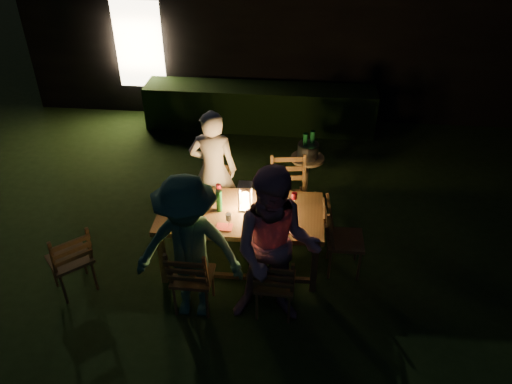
# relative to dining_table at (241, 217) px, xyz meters

# --- Properties ---
(garden_envelope) EXTENTS (40.00, 40.00, 3.20)m
(garden_envelope) POSITION_rel_dining_table_xyz_m (0.35, 6.22, 0.85)
(garden_envelope) COLOR black
(garden_envelope) RESTS_ON ground
(dining_table) EXTENTS (1.95, 0.99, 0.80)m
(dining_table) POSITION_rel_dining_table_xyz_m (0.00, 0.00, 0.00)
(dining_table) COLOR #4F361A
(dining_table) RESTS_ON ground
(chair_near_left) EXTENTS (0.44, 0.48, 0.98)m
(chair_near_left) POSITION_rel_dining_table_xyz_m (-0.44, -0.78, -0.43)
(chair_near_left) COLOR #4F361A
(chair_near_left) RESTS_ON ground
(chair_near_right) EXTENTS (0.44, 0.48, 0.96)m
(chair_near_right) POSITION_rel_dining_table_xyz_m (0.46, -0.76, -0.43)
(chair_near_right) COLOR #4F361A
(chair_near_right) RESTS_ON ground
(chair_far_left) EXTENTS (0.44, 0.47, 0.91)m
(chair_far_left) POSITION_rel_dining_table_xyz_m (-0.46, 0.76, -0.45)
(chair_far_left) COLOR #4F361A
(chair_far_left) RESTS_ON ground
(chair_far_right) EXTENTS (0.54, 0.57, 1.06)m
(chair_far_right) POSITION_rel_dining_table_xyz_m (0.53, 0.78, -0.41)
(chair_far_right) COLOR #4F361A
(chair_far_right) RESTS_ON ground
(chair_end) EXTENTS (0.49, 0.46, 1.01)m
(chair_end) POSITION_rel_dining_table_xyz_m (1.23, 0.02, -0.42)
(chair_end) COLOR #4F361A
(chair_end) RESTS_ON ground
(chair_spare) EXTENTS (0.64, 0.65, 0.99)m
(chair_spare) POSITION_rel_dining_table_xyz_m (-1.88, -0.65, -0.43)
(chair_spare) COLOR #4F361A
(chair_spare) RESTS_ON ground
(person_house_side) EXTENTS (0.63, 0.42, 1.70)m
(person_house_side) POSITION_rel_dining_table_xyz_m (-0.46, 0.81, 0.12)
(person_house_side) COLOR beige
(person_house_side) RESTS_ON ground
(person_opp_right) EXTENTS (0.93, 0.73, 1.89)m
(person_opp_right) POSITION_rel_dining_table_xyz_m (0.46, -0.81, 0.22)
(person_opp_right) COLOR #AF7888
(person_opp_right) RESTS_ON ground
(person_opp_left) EXTENTS (1.15, 0.67, 1.76)m
(person_opp_left) POSITION_rel_dining_table_xyz_m (-0.44, -0.83, 0.15)
(person_opp_left) COLOR #30604A
(person_opp_left) RESTS_ON ground
(lantern) EXTENTS (0.16, 0.16, 0.35)m
(lantern) POSITION_rel_dining_table_xyz_m (0.05, 0.05, 0.24)
(lantern) COLOR white
(lantern) RESTS_ON dining_table
(plate_far_left) EXTENTS (0.25, 0.25, 0.01)m
(plate_far_left) POSITION_rel_dining_table_xyz_m (-0.55, 0.21, 0.09)
(plate_far_left) COLOR white
(plate_far_left) RESTS_ON dining_table
(plate_near_left) EXTENTS (0.25, 0.25, 0.01)m
(plate_near_left) POSITION_rel_dining_table_xyz_m (-0.55, -0.23, 0.09)
(plate_near_left) COLOR white
(plate_near_left) RESTS_ON dining_table
(plate_far_right) EXTENTS (0.25, 0.25, 0.01)m
(plate_far_right) POSITION_rel_dining_table_xyz_m (0.45, 0.23, 0.09)
(plate_far_right) COLOR white
(plate_far_right) RESTS_ON dining_table
(plate_near_right) EXTENTS (0.25, 0.25, 0.01)m
(plate_near_right) POSITION_rel_dining_table_xyz_m (0.45, -0.21, 0.09)
(plate_near_right) COLOR white
(plate_near_right) RESTS_ON dining_table
(wineglass_a) EXTENTS (0.06, 0.06, 0.18)m
(wineglass_a) POSITION_rel_dining_table_xyz_m (-0.30, 0.27, 0.17)
(wineglass_a) COLOR #59070F
(wineglass_a) RESTS_ON dining_table
(wineglass_b) EXTENTS (0.06, 0.06, 0.18)m
(wineglass_b) POSITION_rel_dining_table_xyz_m (-0.72, -0.13, 0.17)
(wineglass_b) COLOR #59070F
(wineglass_b) RESTS_ON dining_table
(wineglass_c) EXTENTS (0.06, 0.06, 0.18)m
(wineglass_c) POSITION_rel_dining_table_xyz_m (0.30, -0.27, 0.17)
(wineglass_c) COLOR #59070F
(wineglass_c) RESTS_ON dining_table
(wineglass_d) EXTENTS (0.06, 0.06, 0.18)m
(wineglass_d) POSITION_rel_dining_table_xyz_m (0.62, 0.19, 0.17)
(wineglass_d) COLOR #59070F
(wineglass_d) RESTS_ON dining_table
(wineglass_e) EXTENTS (0.06, 0.06, 0.18)m
(wineglass_e) POSITION_rel_dining_table_xyz_m (-0.09, -0.30, 0.17)
(wineglass_e) COLOR silver
(wineglass_e) RESTS_ON dining_table
(bottle_table) EXTENTS (0.07, 0.07, 0.28)m
(bottle_table) POSITION_rel_dining_table_xyz_m (-0.25, -0.00, 0.22)
(bottle_table) COLOR #0F471E
(bottle_table) RESTS_ON dining_table
(napkin_left) EXTENTS (0.18, 0.14, 0.01)m
(napkin_left) POSITION_rel_dining_table_xyz_m (-0.14, -0.32, 0.09)
(napkin_left) COLOR red
(napkin_left) RESTS_ON dining_table
(napkin_right) EXTENTS (0.18, 0.14, 0.01)m
(napkin_right) POSITION_rel_dining_table_xyz_m (0.56, -0.29, 0.09)
(napkin_right) COLOR red
(napkin_right) RESTS_ON dining_table
(phone) EXTENTS (0.14, 0.07, 0.01)m
(phone) POSITION_rel_dining_table_xyz_m (-0.61, -0.31, 0.08)
(phone) COLOR black
(phone) RESTS_ON dining_table
(side_table) EXTENTS (0.49, 0.49, 0.66)m
(side_table) POSITION_rel_dining_table_xyz_m (0.76, 1.61, -0.15)
(side_table) COLOR olive
(side_table) RESTS_ON ground
(ice_bucket) EXTENTS (0.30, 0.30, 0.22)m
(ice_bucket) POSITION_rel_dining_table_xyz_m (0.76, 1.61, 0.04)
(ice_bucket) COLOR #A5A8AD
(ice_bucket) RESTS_ON side_table
(bottle_bucket_a) EXTENTS (0.07, 0.07, 0.32)m
(bottle_bucket_a) POSITION_rel_dining_table_xyz_m (0.71, 1.57, 0.09)
(bottle_bucket_a) COLOR #0F471E
(bottle_bucket_a) RESTS_ON side_table
(bottle_bucket_b) EXTENTS (0.07, 0.07, 0.32)m
(bottle_bucket_b) POSITION_rel_dining_table_xyz_m (0.81, 1.65, 0.09)
(bottle_bucket_b) COLOR #0F471E
(bottle_bucket_b) RESTS_ON side_table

